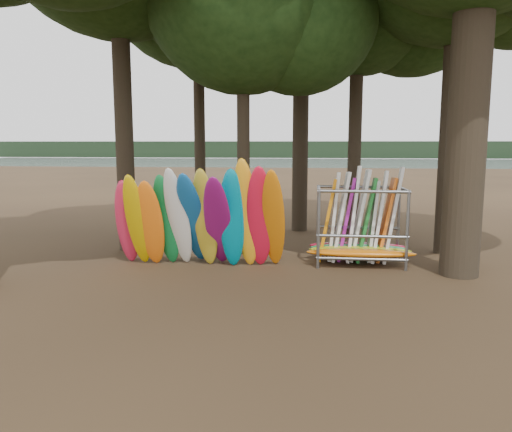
# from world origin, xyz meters

# --- Properties ---
(ground) EXTENTS (120.00, 120.00, 0.00)m
(ground) POSITION_xyz_m (0.00, 0.00, 0.00)
(ground) COLOR #47331E
(ground) RESTS_ON ground
(lake) EXTENTS (160.00, 160.00, 0.00)m
(lake) POSITION_xyz_m (0.00, 60.00, 0.00)
(lake) COLOR gray
(lake) RESTS_ON ground
(far_shore) EXTENTS (160.00, 4.00, 4.00)m
(far_shore) POSITION_xyz_m (0.00, 110.00, 2.00)
(far_shore) COLOR black
(far_shore) RESTS_ON ground
(kayak_row) EXTENTS (4.99, 2.29, 3.27)m
(kayak_row) POSITION_xyz_m (-2.24, 0.65, 1.40)
(kayak_row) COLOR #D32348
(kayak_row) RESTS_ON ground
(storage_rack) EXTENTS (3.11, 1.53, 2.89)m
(storage_rack) POSITION_xyz_m (2.31, 1.74, 1.06)
(storage_rack) COLOR slate
(storage_rack) RESTS_ON ground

